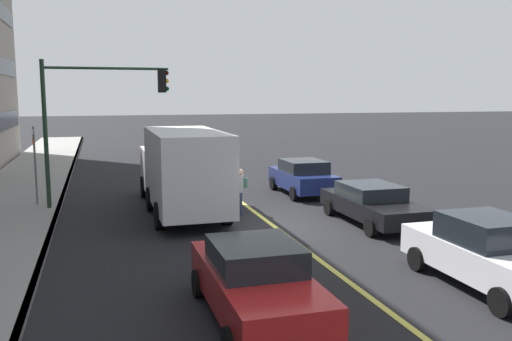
# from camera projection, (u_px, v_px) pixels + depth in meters

# --- Properties ---
(ground) EXTENTS (200.00, 200.00, 0.00)m
(ground) POSITION_uv_depth(u_px,v_px,m) (273.00, 226.00, 18.08)
(ground) COLOR black
(curb_edge) EXTENTS (80.00, 0.16, 0.15)m
(curb_edge) POSITION_uv_depth(u_px,v_px,m) (49.00, 239.00, 16.10)
(curb_edge) COLOR slate
(curb_edge) RESTS_ON ground
(lane_stripe_center) EXTENTS (80.00, 0.16, 0.01)m
(lane_stripe_center) POSITION_uv_depth(u_px,v_px,m) (273.00, 225.00, 18.07)
(lane_stripe_center) COLOR #D8CC4C
(lane_stripe_center) RESTS_ON ground
(car_red) EXTENTS (4.56, 1.92, 1.54)m
(car_red) POSITION_uv_depth(u_px,v_px,m) (255.00, 281.00, 10.44)
(car_red) COLOR red
(car_red) RESTS_ON ground
(car_white) EXTENTS (4.46, 1.92, 1.64)m
(car_white) POSITION_uv_depth(u_px,v_px,m) (487.00, 253.00, 12.21)
(car_white) COLOR silver
(car_white) RESTS_ON ground
(car_navy) EXTENTS (4.14, 2.01, 1.52)m
(car_navy) POSITION_uv_depth(u_px,v_px,m) (303.00, 177.00, 23.69)
(car_navy) COLOR navy
(car_navy) RESTS_ON ground
(car_black) EXTENTS (4.74, 2.04, 1.32)m
(car_black) POSITION_uv_depth(u_px,v_px,m) (372.00, 203.00, 18.36)
(car_black) COLOR black
(car_black) RESTS_ON ground
(truck_white) EXTENTS (8.44, 2.55, 3.10)m
(truck_white) POSITION_uv_depth(u_px,v_px,m) (182.00, 169.00, 19.93)
(truck_white) COLOR silver
(truck_white) RESTS_ON ground
(pedestrian_with_backpack) EXTENTS (0.44, 0.43, 1.68)m
(pedestrian_with_backpack) POSITION_uv_depth(u_px,v_px,m) (241.00, 188.00, 19.65)
(pedestrian_with_backpack) COLOR #262D4C
(pedestrian_with_backpack) RESTS_ON ground
(traffic_light_mast) EXTENTS (0.28, 4.66, 5.63)m
(traffic_light_mast) POSITION_uv_depth(u_px,v_px,m) (95.00, 107.00, 20.22)
(traffic_light_mast) COLOR #1E3823
(traffic_light_mast) RESTS_ON ground
(street_sign_post) EXTENTS (0.60, 0.08, 3.15)m
(street_sign_post) POSITION_uv_depth(u_px,v_px,m) (35.00, 161.00, 20.65)
(street_sign_post) COLOR slate
(street_sign_post) RESTS_ON ground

